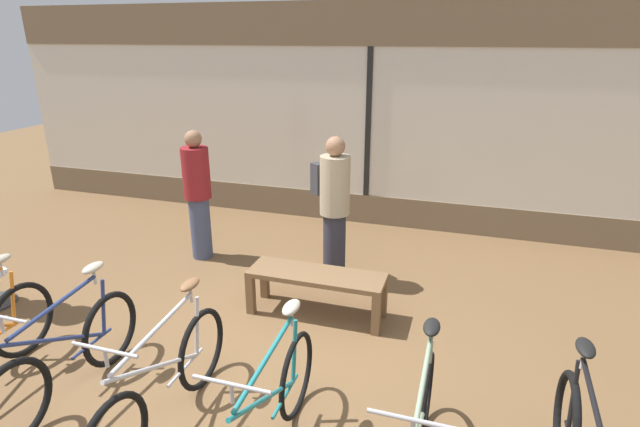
# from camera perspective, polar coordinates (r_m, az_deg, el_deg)

# --- Properties ---
(ground_plane) EXTENTS (24.00, 24.00, 0.00)m
(ground_plane) POSITION_cam_1_polar(r_m,az_deg,el_deg) (4.38, -7.24, -19.37)
(ground_plane) COLOR brown
(shop_back_wall) EXTENTS (12.00, 0.08, 3.20)m
(shop_back_wall) POSITION_cam_1_polar(r_m,az_deg,el_deg) (7.37, 5.60, 10.99)
(shop_back_wall) COLOR #7A664C
(shop_back_wall) RESTS_ON ground_plane
(bicycle_left) EXTENTS (0.46, 1.66, 1.01)m
(bicycle_left) POSITION_cam_1_polar(r_m,az_deg,el_deg) (4.52, -26.85, -14.46)
(bicycle_left) COLOR black
(bicycle_left) RESTS_ON ground_plane
(bicycle_center_left) EXTENTS (0.46, 1.74, 1.02)m
(bicycle_center_left) POSITION_cam_1_polar(r_m,az_deg,el_deg) (3.96, -17.36, -18.17)
(bicycle_center_left) COLOR black
(bicycle_center_left) RESTS_ON ground_plane
(bicycle_center_right) EXTENTS (0.46, 1.70, 1.01)m
(bicycle_center_right) POSITION_cam_1_polar(r_m,az_deg,el_deg) (3.57, -5.68, -21.99)
(bicycle_center_right) COLOR black
(bicycle_center_right) RESTS_ON ground_plane
(display_bench) EXTENTS (1.40, 0.44, 0.48)m
(display_bench) POSITION_cam_1_polar(r_m,az_deg,el_deg) (5.13, -0.41, -7.68)
(display_bench) COLOR brown
(display_bench) RESTS_ON ground_plane
(customer_near_rack) EXTENTS (0.56, 0.52, 1.72)m
(customer_near_rack) POSITION_cam_1_polar(r_m,az_deg,el_deg) (5.64, 1.58, 0.92)
(customer_near_rack) COLOR #2D2D38
(customer_near_rack) RESTS_ON ground_plane
(customer_by_window) EXTENTS (0.47, 0.47, 1.67)m
(customer_by_window) POSITION_cam_1_polar(r_m,az_deg,el_deg) (6.46, -13.80, 2.29)
(customer_by_window) COLOR #424C6B
(customer_by_window) RESTS_ON ground_plane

